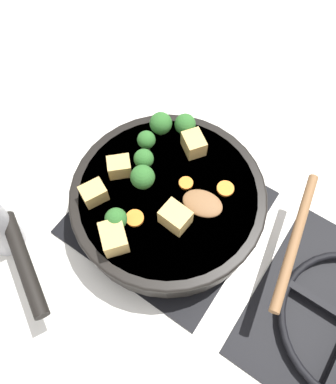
% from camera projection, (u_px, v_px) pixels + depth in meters
% --- Properties ---
extents(ground_plane, '(2.40, 2.40, 0.00)m').
position_uv_depth(ground_plane, '(168.00, 213.00, 0.71)').
color(ground_plane, white).
extents(front_burner_grate, '(0.31, 0.31, 0.03)m').
position_uv_depth(front_burner_grate, '(168.00, 210.00, 0.70)').
color(front_burner_grate, black).
rests_on(front_burner_grate, ground_plane).
extents(skillet_pan, '(0.45, 0.37, 0.06)m').
position_uv_depth(skillet_pan, '(167.00, 199.00, 0.65)').
color(skillet_pan, black).
rests_on(skillet_pan, front_burner_grate).
extents(wooden_spoon, '(0.24, 0.22, 0.02)m').
position_uv_depth(wooden_spoon, '(255.00, 223.00, 0.60)').
color(wooden_spoon, brown).
rests_on(wooden_spoon, skillet_pan).
extents(tofu_cube_center_large, '(0.05, 0.05, 0.03)m').
position_uv_depth(tofu_cube_center_large, '(119.00, 167.00, 0.64)').
color(tofu_cube_center_large, tan).
rests_on(tofu_cube_center_large, skillet_pan).
extents(tofu_cube_near_handle, '(0.05, 0.04, 0.03)m').
position_uv_depth(tofu_cube_near_handle, '(94.00, 193.00, 0.61)').
color(tofu_cube_near_handle, tan).
rests_on(tofu_cube_near_handle, skillet_pan).
extents(tofu_cube_east_chunk, '(0.05, 0.05, 0.03)m').
position_uv_depth(tofu_cube_east_chunk, '(194.00, 144.00, 0.66)').
color(tofu_cube_east_chunk, tan).
rests_on(tofu_cube_east_chunk, skillet_pan).
extents(tofu_cube_west_chunk, '(0.06, 0.06, 0.04)m').
position_uv_depth(tofu_cube_west_chunk, '(114.00, 238.00, 0.57)').
color(tofu_cube_west_chunk, tan).
rests_on(tofu_cube_west_chunk, skillet_pan).
extents(tofu_cube_back_piece, '(0.04, 0.05, 0.04)m').
position_uv_depth(tofu_cube_back_piece, '(175.00, 217.00, 0.59)').
color(tofu_cube_back_piece, tan).
rests_on(tofu_cube_back_piece, skillet_pan).
extents(broccoli_floret_near_spoon, '(0.03, 0.03, 0.04)m').
position_uv_depth(broccoli_floret_near_spoon, '(144.00, 159.00, 0.63)').
color(broccoli_floret_near_spoon, '#709956').
rests_on(broccoli_floret_near_spoon, skillet_pan).
extents(broccoli_floret_center_top, '(0.04, 0.04, 0.04)m').
position_uv_depth(broccoli_floret_center_top, '(116.00, 219.00, 0.58)').
color(broccoli_floret_center_top, '#709956').
rests_on(broccoli_floret_center_top, skillet_pan).
extents(broccoli_floret_east_rim, '(0.04, 0.04, 0.05)m').
position_uv_depth(broccoli_floret_east_rim, '(161.00, 124.00, 0.66)').
color(broccoli_floret_east_rim, '#709956').
rests_on(broccoli_floret_east_rim, skillet_pan).
extents(broccoli_floret_west_rim, '(0.04, 0.04, 0.05)m').
position_uv_depth(broccoli_floret_west_rim, '(143.00, 177.00, 0.61)').
color(broccoli_floret_west_rim, '#709956').
rests_on(broccoli_floret_west_rim, skillet_pan).
extents(broccoli_floret_north_edge, '(0.03, 0.03, 0.04)m').
position_uv_depth(broccoli_floret_north_edge, '(146.00, 140.00, 0.65)').
color(broccoli_floret_north_edge, '#709956').
rests_on(broccoli_floret_north_edge, skillet_pan).
extents(broccoli_floret_south_cluster, '(0.04, 0.04, 0.05)m').
position_uv_depth(broccoli_floret_south_cluster, '(185.00, 124.00, 0.66)').
color(broccoli_floret_south_cluster, '#709956').
rests_on(broccoli_floret_south_cluster, skillet_pan).
extents(carrot_slice_orange_thin, '(0.03, 0.03, 0.01)m').
position_uv_depth(carrot_slice_orange_thin, '(225.00, 189.00, 0.63)').
color(carrot_slice_orange_thin, orange).
rests_on(carrot_slice_orange_thin, skillet_pan).
extents(carrot_slice_near_center, '(0.02, 0.02, 0.01)m').
position_uv_depth(carrot_slice_near_center, '(186.00, 183.00, 0.64)').
color(carrot_slice_near_center, orange).
rests_on(carrot_slice_near_center, skillet_pan).
extents(carrot_slice_edge_slice, '(0.03, 0.03, 0.01)m').
position_uv_depth(carrot_slice_edge_slice, '(135.00, 218.00, 0.61)').
color(carrot_slice_edge_slice, orange).
rests_on(carrot_slice_edge_slice, skillet_pan).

